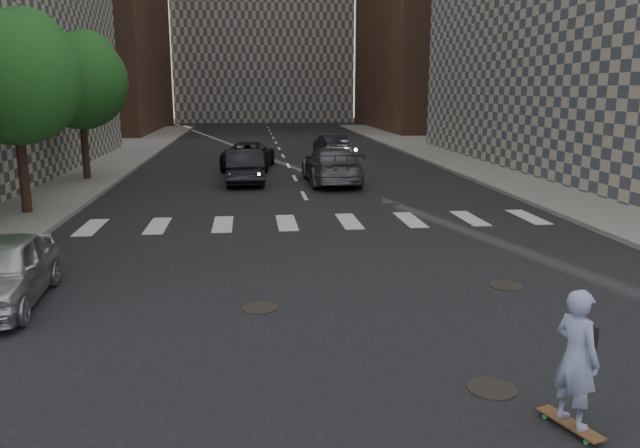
{
  "coord_description": "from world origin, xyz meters",
  "views": [
    {
      "loc": [
        -2.14,
        -10.28,
        4.16
      ],
      "look_at": [
        -0.65,
        2.76,
        1.3
      ],
      "focal_mm": 35.0,
      "sensor_mm": 36.0,
      "label": 1
    }
  ],
  "objects_px": {
    "traffic_car_d": "(340,147)",
    "traffic_car_e": "(331,146)",
    "tree_c": "(81,77)",
    "traffic_car_a": "(244,166)",
    "skateboarder": "(576,358)",
    "tree_b": "(16,73)",
    "silver_sedan": "(1,272)",
    "traffic_car_b": "(332,165)",
    "traffic_car_c": "(249,155)"
  },
  "relations": [
    {
      "from": "traffic_car_b",
      "to": "tree_b",
      "type": "bearing_deg",
      "value": 27.75
    },
    {
      "from": "tree_b",
      "to": "traffic_car_b",
      "type": "bearing_deg",
      "value": 28.9
    },
    {
      "from": "traffic_car_e",
      "to": "silver_sedan",
      "type": "bearing_deg",
      "value": 62.88
    },
    {
      "from": "traffic_car_b",
      "to": "tree_c",
      "type": "bearing_deg",
      "value": -11.19
    },
    {
      "from": "traffic_car_d",
      "to": "silver_sedan",
      "type": "bearing_deg",
      "value": 75.1
    },
    {
      "from": "skateboarder",
      "to": "silver_sedan",
      "type": "height_order",
      "value": "skateboarder"
    },
    {
      "from": "traffic_car_b",
      "to": "traffic_car_d",
      "type": "relative_size",
      "value": 1.47
    },
    {
      "from": "traffic_car_e",
      "to": "traffic_car_d",
      "type": "bearing_deg",
      "value": 136.15
    },
    {
      "from": "traffic_car_c",
      "to": "traffic_car_b",
      "type": "bearing_deg",
      "value": 130.28
    },
    {
      "from": "silver_sedan",
      "to": "traffic_car_b",
      "type": "xyz_separation_m",
      "value": [
        8.52,
        15.19,
        0.13
      ]
    },
    {
      "from": "tree_c",
      "to": "traffic_car_a",
      "type": "bearing_deg",
      "value": -11.57
    },
    {
      "from": "tree_b",
      "to": "tree_c",
      "type": "xyz_separation_m",
      "value": [
        0.0,
        8.0,
        0.0
      ]
    },
    {
      "from": "traffic_car_a",
      "to": "traffic_car_e",
      "type": "bearing_deg",
      "value": -118.0
    },
    {
      "from": "traffic_car_d",
      "to": "traffic_car_e",
      "type": "bearing_deg",
      "value": -30.35
    },
    {
      "from": "skateboarder",
      "to": "silver_sedan",
      "type": "xyz_separation_m",
      "value": [
        -8.75,
        5.64,
        -0.29
      ]
    },
    {
      "from": "skateboarder",
      "to": "traffic_car_d",
      "type": "bearing_deg",
      "value": 67.71
    },
    {
      "from": "traffic_car_a",
      "to": "skateboarder",
      "type": "bearing_deg",
      "value": 99.29
    },
    {
      "from": "silver_sedan",
      "to": "traffic_car_b",
      "type": "height_order",
      "value": "traffic_car_b"
    },
    {
      "from": "silver_sedan",
      "to": "traffic_car_e",
      "type": "xyz_separation_m",
      "value": [
        9.97,
        26.4,
        0.01
      ]
    },
    {
      "from": "tree_b",
      "to": "traffic_car_e",
      "type": "height_order",
      "value": "tree_b"
    },
    {
      "from": "traffic_car_b",
      "to": "traffic_car_d",
      "type": "xyz_separation_m",
      "value": [
        1.97,
        10.81,
        -0.16
      ]
    },
    {
      "from": "skateboarder",
      "to": "traffic_car_e",
      "type": "height_order",
      "value": "skateboarder"
    },
    {
      "from": "traffic_car_c",
      "to": "traffic_car_e",
      "type": "relative_size",
      "value": 1.24
    },
    {
      "from": "tree_b",
      "to": "skateboarder",
      "type": "xyz_separation_m",
      "value": [
        11.21,
        -14.78,
        -3.69
      ]
    },
    {
      "from": "traffic_car_c",
      "to": "traffic_car_d",
      "type": "distance_m",
      "value": 7.55
    },
    {
      "from": "skateboarder",
      "to": "traffic_car_e",
      "type": "relative_size",
      "value": 0.44
    },
    {
      "from": "silver_sedan",
      "to": "traffic_car_d",
      "type": "relative_size",
      "value": 1.04
    },
    {
      "from": "traffic_car_b",
      "to": "traffic_car_e",
      "type": "xyz_separation_m",
      "value": [
        1.45,
        11.2,
        -0.13
      ]
    },
    {
      "from": "tree_b",
      "to": "traffic_car_b",
      "type": "distance_m",
      "value": 13.11
    },
    {
      "from": "traffic_car_b",
      "to": "silver_sedan",
      "type": "bearing_deg",
      "value": 59.58
    },
    {
      "from": "traffic_car_a",
      "to": "traffic_car_e",
      "type": "relative_size",
      "value": 1.12
    },
    {
      "from": "traffic_car_c",
      "to": "tree_b",
      "type": "bearing_deg",
      "value": 66.16
    },
    {
      "from": "silver_sedan",
      "to": "traffic_car_b",
      "type": "bearing_deg",
      "value": 57.27
    },
    {
      "from": "tree_b",
      "to": "silver_sedan",
      "type": "xyz_separation_m",
      "value": [
        2.45,
        -9.14,
        -3.97
      ]
    },
    {
      "from": "traffic_car_e",
      "to": "tree_c",
      "type": "bearing_deg",
      "value": 30.27
    },
    {
      "from": "tree_c",
      "to": "traffic_car_d",
      "type": "relative_size",
      "value": 1.74
    },
    {
      "from": "silver_sedan",
      "to": "tree_c",
      "type": "bearing_deg",
      "value": 94.7
    },
    {
      "from": "traffic_car_b",
      "to": "traffic_car_d",
      "type": "height_order",
      "value": "traffic_car_b"
    },
    {
      "from": "tree_c",
      "to": "traffic_car_e",
      "type": "height_order",
      "value": "tree_c"
    },
    {
      "from": "skateboarder",
      "to": "traffic_car_c",
      "type": "bearing_deg",
      "value": 79.18
    },
    {
      "from": "silver_sedan",
      "to": "traffic_car_c",
      "type": "relative_size",
      "value": 0.77
    },
    {
      "from": "skateboarder",
      "to": "traffic_car_b",
      "type": "relative_size",
      "value": 0.33
    },
    {
      "from": "skateboarder",
      "to": "traffic_car_d",
      "type": "relative_size",
      "value": 0.48
    },
    {
      "from": "tree_b",
      "to": "skateboarder",
      "type": "relative_size",
      "value": 3.6
    },
    {
      "from": "skateboarder",
      "to": "traffic_car_c",
      "type": "distance_m",
      "value": 26.88
    },
    {
      "from": "tree_c",
      "to": "traffic_car_c",
      "type": "distance_m",
      "value": 9.15
    },
    {
      "from": "tree_c",
      "to": "skateboarder",
      "type": "distance_m",
      "value": 25.65
    },
    {
      "from": "traffic_car_a",
      "to": "tree_c",
      "type": "bearing_deg",
      "value": -13.17
    },
    {
      "from": "skateboarder",
      "to": "traffic_car_c",
      "type": "xyz_separation_m",
      "value": [
        -3.89,
        26.6,
        -0.25
      ]
    },
    {
      "from": "silver_sedan",
      "to": "traffic_car_c",
      "type": "height_order",
      "value": "traffic_car_c"
    }
  ]
}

